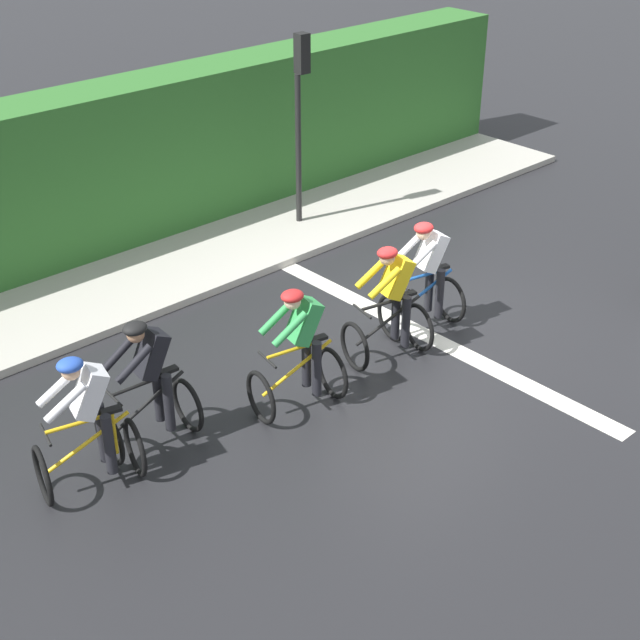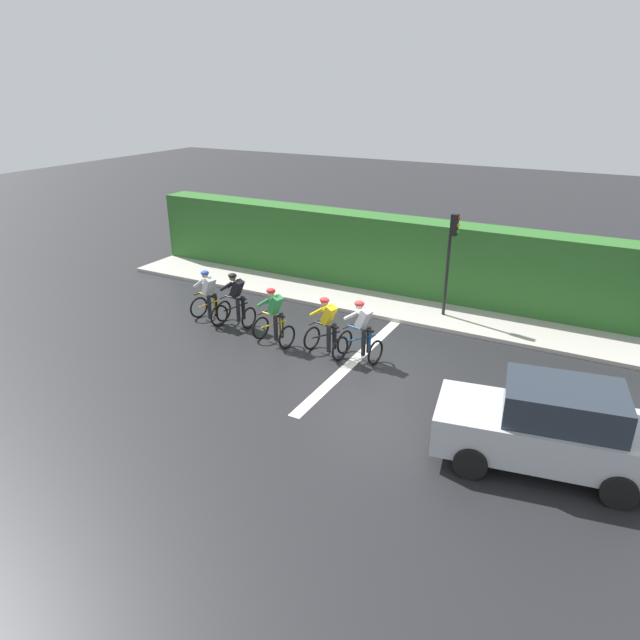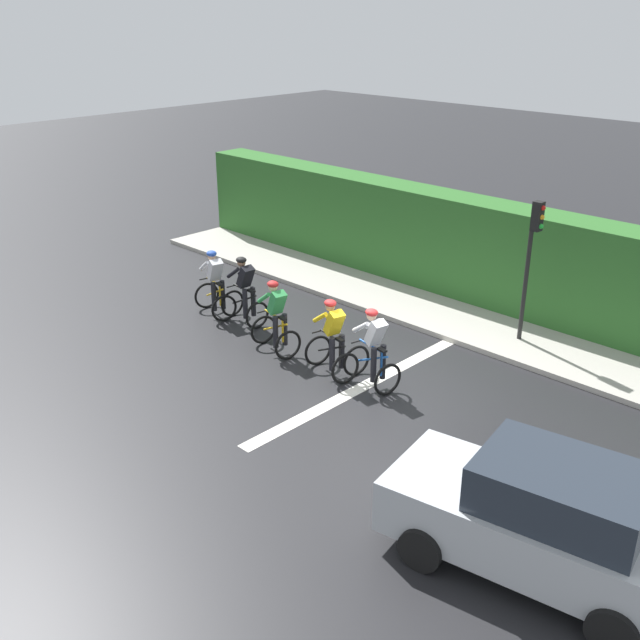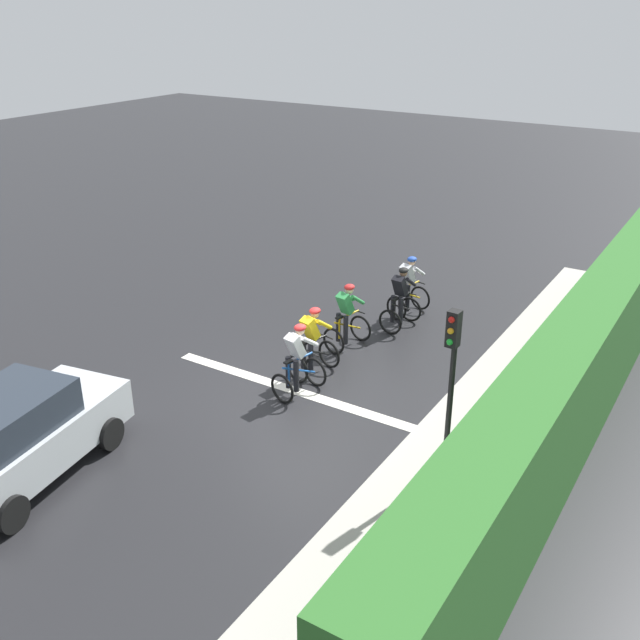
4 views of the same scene
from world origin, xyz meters
name	(u,v)px [view 4 (image 4 of 4)]	position (x,y,z in m)	size (l,w,h in m)	color
ground_plane	(300,398)	(0.00, 0.00, 0.00)	(80.00, 80.00, 0.00)	black
sidewalk_kerb	(514,407)	(4.11, 2.00, 0.06)	(2.80, 18.32, 0.12)	#ADA89E
stone_wall_low	(559,411)	(5.01, 2.00, 0.27)	(0.44, 18.32, 0.54)	tan
hedge_wall	(582,368)	(5.31, 2.00, 1.34)	(1.10, 18.32, 2.68)	#2D6628
road_marking_stop_line	(305,394)	(0.00, 0.20, 0.00)	(7.00, 0.30, 0.01)	silver
cyclist_lead	(408,288)	(-0.01, 5.32, 0.80)	(0.91, 1.21, 1.66)	black
cyclist_second	(400,300)	(0.19, 4.42, 0.80)	(0.76, 1.13, 1.66)	black
cyclist_mid	(347,318)	(-0.40, 2.67, 0.80)	(0.86, 1.18, 1.66)	black
cyclist_fourth	(312,344)	(-0.34, 1.02, 0.80)	(0.90, 1.20, 1.66)	black
cyclist_trailing	(297,362)	(-0.12, 0.09, 0.80)	(0.88, 1.19, 1.66)	black
car_silver	(20,436)	(-2.64, -4.99, 0.87)	(2.40, 4.33, 1.76)	#B7BCC1
traffic_light_near_crossing	(451,371)	(3.78, -1.05, 2.22)	(0.21, 0.31, 3.34)	black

